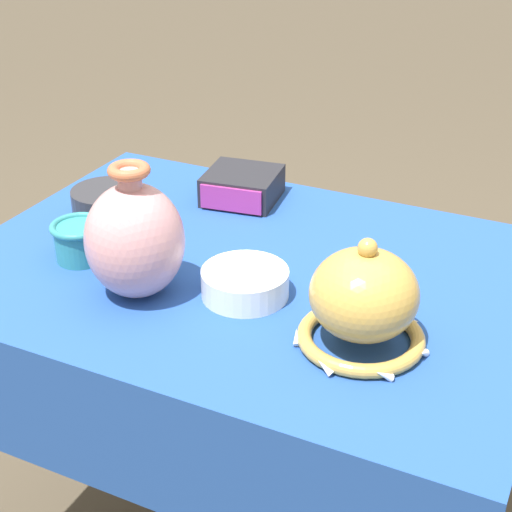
# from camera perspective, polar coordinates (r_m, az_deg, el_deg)

# --- Properties ---
(display_table) EXTENTS (1.01, 0.74, 0.69)m
(display_table) POSITION_cam_1_polar(r_m,az_deg,el_deg) (1.40, -0.72, -3.70)
(display_table) COLOR #38383D
(display_table) RESTS_ON ground_plane
(vase_tall_bulbous) EXTENTS (0.16, 0.16, 0.23)m
(vase_tall_bulbous) POSITION_cam_1_polar(r_m,az_deg,el_deg) (1.27, -8.82, 1.22)
(vase_tall_bulbous) COLOR #D19399
(vase_tall_bulbous) RESTS_ON display_table
(vase_dome_bell) EXTENTS (0.20, 0.20, 0.18)m
(vase_dome_bell) POSITION_cam_1_polar(r_m,az_deg,el_deg) (1.15, 7.82, -3.37)
(vase_dome_bell) COLOR gold
(vase_dome_bell) RESTS_ON display_table
(mosaic_tile_box) EXTENTS (0.16, 0.16, 0.06)m
(mosaic_tile_box) POSITION_cam_1_polar(r_m,az_deg,el_deg) (1.62, -1.02, 5.11)
(mosaic_tile_box) COLOR #232328
(mosaic_tile_box) RESTS_ON display_table
(cup_wide_teal) EXTENTS (0.10, 0.10, 0.07)m
(cup_wide_teal) POSITION_cam_1_polar(r_m,az_deg,el_deg) (1.42, -12.70, 1.19)
(cup_wide_teal) COLOR teal
(cup_wide_teal) RESTS_ON display_table
(pot_squat_porcelain) EXTENTS (0.14, 0.14, 0.05)m
(pot_squat_porcelain) POSITION_cam_1_polar(r_m,az_deg,el_deg) (1.28, -0.80, -1.98)
(pot_squat_porcelain) COLOR white
(pot_squat_porcelain) RESTS_ON display_table
(pot_squat_charcoal) EXTENTS (0.14, 0.14, 0.07)m
(pot_squat_charcoal) POSITION_cam_1_polar(r_m,az_deg,el_deg) (1.54, -10.71, 3.57)
(pot_squat_charcoal) COLOR #2D2D33
(pot_squat_charcoal) RESTS_ON display_table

